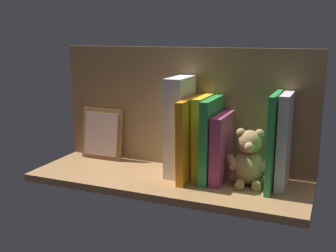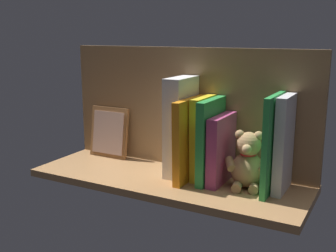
% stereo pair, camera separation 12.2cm
% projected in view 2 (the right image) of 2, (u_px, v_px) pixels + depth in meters
% --- Properties ---
extents(ground_plane, '(0.84, 0.30, 0.02)m').
position_uv_depth(ground_plane, '(168.00, 180.00, 1.26)').
color(ground_plane, '#A87A4C').
extents(shelf_back_panel, '(0.84, 0.02, 0.38)m').
position_uv_depth(shelf_back_panel, '(187.00, 108.00, 1.33)').
color(shelf_back_panel, olive).
rests_on(shelf_back_panel, ground_plane).
extents(book_0, '(0.03, 0.13, 0.27)m').
position_uv_depth(book_0, '(284.00, 144.00, 1.12)').
color(book_0, silver).
rests_on(book_0, ground_plane).
extents(book_1, '(0.02, 0.17, 0.27)m').
position_uv_depth(book_1, '(273.00, 144.00, 1.12)').
color(book_1, green).
rests_on(book_1, ground_plane).
extents(teddy_bear, '(0.13, 0.12, 0.16)m').
position_uv_depth(teddy_bear, '(248.00, 163.00, 1.16)').
color(teddy_bear, tan).
rests_on(teddy_bear, ground_plane).
extents(book_2, '(0.03, 0.16, 0.20)m').
position_uv_depth(book_2, '(221.00, 149.00, 1.20)').
color(book_2, '#B23F72').
rests_on(book_2, ground_plane).
extents(book_3, '(0.02, 0.16, 0.24)m').
position_uv_depth(book_3, '(211.00, 141.00, 1.20)').
color(book_3, green).
rests_on(book_3, ground_plane).
extents(book_4, '(0.03, 0.13, 0.25)m').
position_uv_depth(book_4, '(203.00, 138.00, 1.23)').
color(book_4, yellow).
rests_on(book_4, ground_plane).
extents(book_5, '(0.03, 0.19, 0.24)m').
position_uv_depth(book_5, '(190.00, 139.00, 1.22)').
color(book_5, orange).
rests_on(book_5, ground_plane).
extents(dictionary_thick_white, '(0.05, 0.14, 0.30)m').
position_uv_depth(dictionary_thick_white, '(181.00, 127.00, 1.26)').
color(dictionary_thick_white, white).
rests_on(dictionary_thick_white, ground_plane).
extents(picture_frame_leaning, '(0.15, 0.04, 0.18)m').
position_uv_depth(picture_frame_leaning, '(109.00, 132.00, 1.45)').
color(picture_frame_leaning, brown).
rests_on(picture_frame_leaning, ground_plane).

